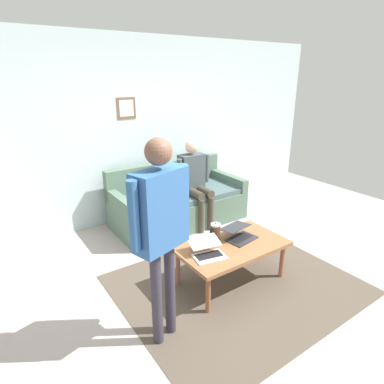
% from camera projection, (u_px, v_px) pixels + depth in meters
% --- Properties ---
extents(ground_plane, '(7.68, 7.68, 0.00)m').
position_uv_depth(ground_plane, '(231.00, 276.00, 3.70)').
color(ground_plane, '#AE9E99').
extents(area_rug, '(2.42, 2.02, 0.01)m').
position_uv_depth(area_rug, '(236.00, 284.00, 3.56)').
color(area_rug, brown).
rests_on(area_rug, ground_plane).
extents(back_wall, '(7.04, 0.11, 2.70)m').
position_uv_depth(back_wall, '(139.00, 131.00, 4.94)').
color(back_wall, silver).
rests_on(back_wall, ground_plane).
extents(couch, '(1.97, 0.92, 0.88)m').
position_uv_depth(couch, '(178.00, 203.00, 4.98)').
color(couch, '#536E5B').
rests_on(couch, ground_plane).
extents(coffee_table, '(1.18, 0.68, 0.45)m').
position_uv_depth(coffee_table, '(232.00, 248.00, 3.50)').
color(coffee_table, '#935D39').
rests_on(coffee_table, ground_plane).
extents(laptop_left, '(0.38, 0.36, 0.13)m').
position_uv_depth(laptop_left, '(239.00, 235.00, 3.60)').
color(laptop_left, '#28282D').
rests_on(laptop_left, coffee_table).
extents(laptop_center, '(0.38, 0.39, 0.14)m').
position_uv_depth(laptop_center, '(208.00, 251.00, 3.26)').
color(laptop_center, silver).
rests_on(laptop_center, coffee_table).
extents(french_press, '(0.13, 0.11, 0.23)m').
position_uv_depth(french_press, '(215.00, 232.00, 3.53)').
color(french_press, '#4C3323').
rests_on(french_press, coffee_table).
extents(person_standing, '(0.60, 0.31, 1.75)m').
position_uv_depth(person_standing, '(161.00, 219.00, 2.48)').
color(person_standing, '#342F3C').
rests_on(person_standing, ground_plane).
extents(person_seated, '(0.55, 0.51, 1.28)m').
position_uv_depth(person_seated, '(195.00, 178.00, 4.75)').
color(person_seated, '#443C31').
rests_on(person_seated, ground_plane).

